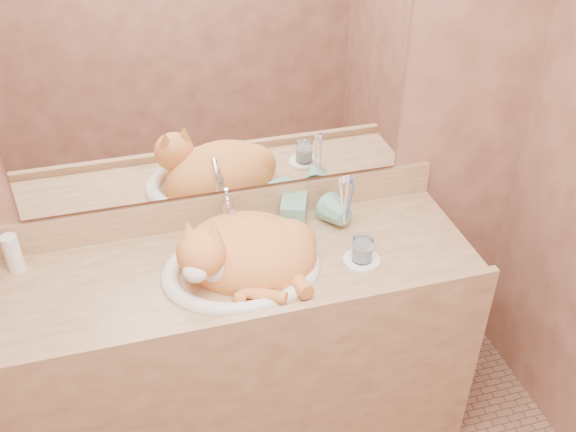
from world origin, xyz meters
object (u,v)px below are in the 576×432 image
object	(u,v)px
water_glass	(362,249)
cat	(243,251)
sink_basin	(240,252)
vanity_counter	(242,357)
soap_dispenser	(292,207)
toothbrush_cup	(345,219)

from	to	relation	value
water_glass	cat	bearing A→B (deg)	170.24
sink_basin	water_glass	xyz separation A→B (m)	(0.39, -0.06, -0.03)
vanity_counter	cat	world-z (taller)	cat
vanity_counter	soap_dispenser	xyz separation A→B (m)	(0.23, 0.15, 0.52)
soap_dispenser	vanity_counter	bearing A→B (deg)	-126.36
sink_basin	soap_dispenser	bearing A→B (deg)	31.83
water_glass	sink_basin	bearing A→B (deg)	171.48
sink_basin	toothbrush_cup	bearing A→B (deg)	10.53
cat	toothbrush_cup	world-z (taller)	cat
cat	vanity_counter	bearing A→B (deg)	169.61
sink_basin	toothbrush_cup	world-z (taller)	sink_basin
sink_basin	toothbrush_cup	distance (m)	0.41
sink_basin	soap_dispenser	size ratio (longest dim) A/B	2.58
toothbrush_cup	water_glass	bearing A→B (deg)	-90.97
soap_dispenser	toothbrush_cup	size ratio (longest dim) A/B	1.80
soap_dispenser	water_glass	xyz separation A→B (m)	(0.17, -0.23, -0.05)
vanity_counter	water_glass	size ratio (longest dim) A/B	19.73
cat	soap_dispenser	distance (m)	0.27
cat	soap_dispenser	bearing A→B (deg)	56.93
cat	water_glass	xyz separation A→B (m)	(0.38, -0.07, -0.03)
toothbrush_cup	sink_basin	bearing A→B (deg)	-163.81
sink_basin	toothbrush_cup	size ratio (longest dim) A/B	4.65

